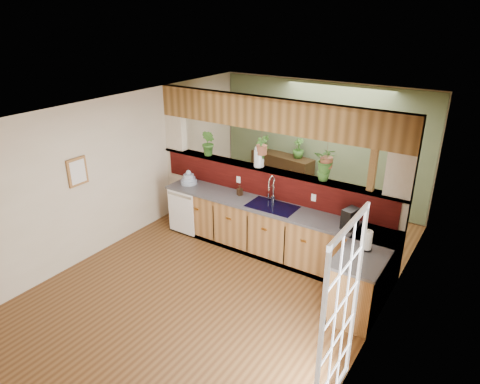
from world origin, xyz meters
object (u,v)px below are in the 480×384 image
Objects in this scene: faucet at (272,188)px; shelving_console at (282,176)px; dish_stack at (189,179)px; paper_towel at (368,241)px; glass_jar at (259,156)px; soap_dispenser at (240,190)px; coffee_maker at (350,219)px.

shelving_console is at bearing 113.44° from faucet.
paper_towel is at bearing -8.74° from dish_stack.
dish_stack is (-1.69, -0.13, -0.18)m from faucet.
faucet is at bearing -29.45° from glass_jar.
paper_towel is at bearing -19.96° from faucet.
shelving_console is (-0.31, 2.18, -0.49)m from soap_dispenser.
dish_stack is at bearing -165.11° from glass_jar.
soap_dispenser is 0.59× the size of coffee_maker.
coffee_maker reaches higher than paper_towel.
glass_jar is 0.27× the size of shelving_console.
glass_jar is (-1.81, 0.41, 0.54)m from coffee_maker.
coffee_maker is 0.64m from paper_towel.
paper_towel reaches higher than shelving_console.
glass_jar reaches higher than faucet.
soap_dispenser is at bearing 165.97° from paper_towel.
coffee_maker reaches higher than soap_dispenser.
shelving_console is at bearing 71.00° from dish_stack.
coffee_maker is at bearing -1.17° from dish_stack.
shelving_console is (-2.34, 2.31, -0.54)m from coffee_maker.
coffee_maker is 1.00× the size of paper_towel.
soap_dispenser is 2.25m from shelving_console.
dish_stack is 0.21× the size of shelving_console.
faucet is at bearing -173.50° from coffee_maker.
faucet is 0.33× the size of shelving_console.
shelving_console is (-2.76, 2.79, -0.54)m from paper_towel.
dish_stack is 1.01× the size of paper_towel.
glass_jar is at bearing -178.66° from coffee_maker.
dish_stack is at bearing -175.76° from faucet.
faucet is 0.63m from soap_dispenser.
faucet is 2.66× the size of soap_dispenser.
glass_jar reaches higher than soap_dispenser.
dish_stack reaches higher than soap_dispenser.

